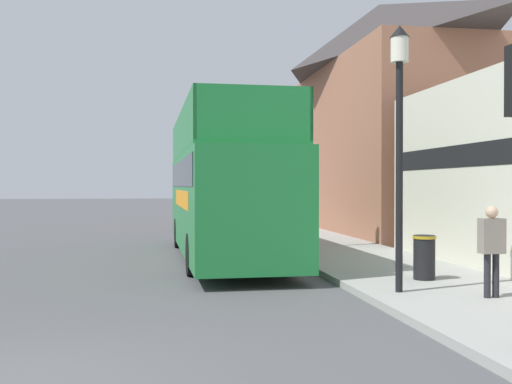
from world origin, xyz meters
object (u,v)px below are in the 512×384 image
object	(u,v)px
parked_car_ahead_of_bus	(219,218)
lamp_post_nearest	(399,109)
lamp_post_second	(294,141)
litter_bin	(424,256)
tour_bus	(224,193)
pedestrian_second	(492,243)

from	to	relation	value
parked_car_ahead_of_bus	lamp_post_nearest	bearing A→B (deg)	-83.67
parked_car_ahead_of_bus	lamp_post_second	bearing A→B (deg)	-77.64
parked_car_ahead_of_bus	litter_bin	xyz separation A→B (m)	(2.86, -13.46, -0.09)
tour_bus	lamp_post_second	bearing A→B (deg)	23.20
tour_bus	litter_bin	distance (m)	6.63
lamp_post_nearest	tour_bus	bearing A→B (deg)	110.11
parked_car_ahead_of_bus	litter_bin	bearing A→B (deg)	-78.49
pedestrian_second	lamp_post_second	xyz separation A→B (m)	(-1.53, 8.55, 2.36)
pedestrian_second	lamp_post_second	bearing A→B (deg)	100.13
lamp_post_nearest	litter_bin	bearing A→B (deg)	49.83
parked_car_ahead_of_bus	lamp_post_nearest	distance (m)	15.12
lamp_post_nearest	litter_bin	size ratio (longest dim) A/B	5.30
lamp_post_nearest	lamp_post_second	size ratio (longest dim) A/B	1.00
tour_bus	parked_car_ahead_of_bus	size ratio (longest dim) A/B	2.50
tour_bus	parked_car_ahead_of_bus	world-z (taller)	tour_bus
pedestrian_second	lamp_post_second	distance (m)	9.01
tour_bus	lamp_post_second	xyz separation A→B (m)	(2.30, 1.03, 1.59)
parked_car_ahead_of_bus	tour_bus	bearing A→B (deg)	-95.50
pedestrian_second	lamp_post_nearest	size ratio (longest dim) A/B	0.33
tour_bus	lamp_post_second	size ratio (longest dim) A/B	2.22
parked_car_ahead_of_bus	lamp_post_second	world-z (taller)	lamp_post_second
tour_bus	parked_car_ahead_of_bus	xyz separation A→B (m)	(0.70, 8.02, -1.15)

